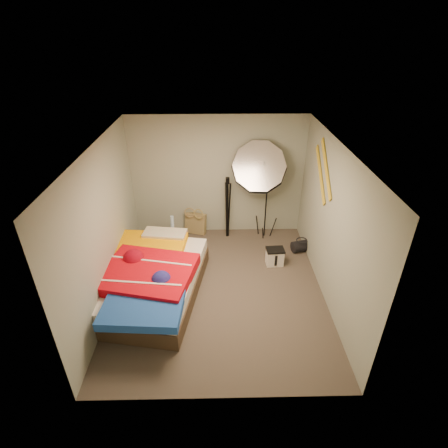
{
  "coord_description": "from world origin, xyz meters",
  "views": [
    {
      "loc": [
        -0.01,
        -4.62,
        3.96
      ],
      "look_at": [
        0.1,
        0.6,
        0.95
      ],
      "focal_mm": 28.0,
      "sensor_mm": 36.0,
      "label": 1
    }
  ],
  "objects_px": {
    "camera_case": "(275,257)",
    "camera_tripod": "(227,204)",
    "duffel_bag": "(301,246)",
    "tote_bag": "(196,223)",
    "photo_umbrella": "(259,168)",
    "wrapping_roll": "(173,231)",
    "bed": "(150,279)"
  },
  "relations": [
    {
      "from": "duffel_bag",
      "to": "camera_tripod",
      "type": "xyz_separation_m",
      "value": [
        -1.46,
        0.6,
        0.66
      ]
    },
    {
      "from": "duffel_bag",
      "to": "camera_tripod",
      "type": "height_order",
      "value": "camera_tripod"
    },
    {
      "from": "tote_bag",
      "to": "duffel_bag",
      "type": "relative_size",
      "value": 1.2
    },
    {
      "from": "tote_bag",
      "to": "camera_tripod",
      "type": "xyz_separation_m",
      "value": [
        0.68,
        -0.16,
        0.55
      ]
    },
    {
      "from": "wrapping_roll",
      "to": "duffel_bag",
      "type": "distance_m",
      "value": 2.6
    },
    {
      "from": "duffel_bag",
      "to": "bed",
      "type": "relative_size",
      "value": 0.15
    },
    {
      "from": "duffel_bag",
      "to": "photo_umbrella",
      "type": "xyz_separation_m",
      "value": [
        -0.86,
        0.49,
        1.46
      ]
    },
    {
      "from": "tote_bag",
      "to": "camera_case",
      "type": "height_order",
      "value": "tote_bag"
    },
    {
      "from": "camera_case",
      "to": "photo_umbrella",
      "type": "xyz_separation_m",
      "value": [
        -0.26,
        0.92,
        1.42
      ]
    },
    {
      "from": "tote_bag",
      "to": "camera_tripod",
      "type": "bearing_deg",
      "value": 5.18
    },
    {
      "from": "wrapping_roll",
      "to": "duffel_bag",
      "type": "xyz_separation_m",
      "value": [
        2.57,
        -0.3,
        -0.2
      ]
    },
    {
      "from": "wrapping_roll",
      "to": "camera_tripod",
      "type": "height_order",
      "value": "camera_tripod"
    },
    {
      "from": "tote_bag",
      "to": "bed",
      "type": "xyz_separation_m",
      "value": [
        -0.65,
        -1.99,
        0.1
      ]
    },
    {
      "from": "camera_case",
      "to": "camera_tripod",
      "type": "xyz_separation_m",
      "value": [
        -0.86,
        1.03,
        0.62
      ]
    },
    {
      "from": "camera_case",
      "to": "camera_tripod",
      "type": "bearing_deg",
      "value": 126.2
    },
    {
      "from": "bed",
      "to": "tote_bag",
      "type": "bearing_deg",
      "value": 71.81
    },
    {
      "from": "bed",
      "to": "photo_umbrella",
      "type": "height_order",
      "value": "photo_umbrella"
    },
    {
      "from": "camera_tripod",
      "to": "photo_umbrella",
      "type": "bearing_deg",
      "value": -10.18
    },
    {
      "from": "camera_case",
      "to": "duffel_bag",
      "type": "xyz_separation_m",
      "value": [
        0.6,
        0.43,
        -0.04
      ]
    },
    {
      "from": "photo_umbrella",
      "to": "bed",
      "type": "bearing_deg",
      "value": -138.19
    },
    {
      "from": "bed",
      "to": "photo_umbrella",
      "type": "bearing_deg",
      "value": 41.81
    },
    {
      "from": "tote_bag",
      "to": "bed",
      "type": "height_order",
      "value": "bed"
    },
    {
      "from": "tote_bag",
      "to": "bed",
      "type": "distance_m",
      "value": 2.09
    },
    {
      "from": "camera_case",
      "to": "bed",
      "type": "xyz_separation_m",
      "value": [
        -2.19,
        -0.8,
        0.17
      ]
    },
    {
      "from": "bed",
      "to": "photo_umbrella",
      "type": "xyz_separation_m",
      "value": [
        1.92,
        1.72,
        1.25
      ]
    },
    {
      "from": "tote_bag",
      "to": "camera_tripod",
      "type": "height_order",
      "value": "camera_tripod"
    },
    {
      "from": "tote_bag",
      "to": "photo_umbrella",
      "type": "relative_size",
      "value": 0.2
    },
    {
      "from": "tote_bag",
      "to": "wrapping_roll",
      "type": "height_order",
      "value": "wrapping_roll"
    },
    {
      "from": "duffel_bag",
      "to": "photo_umbrella",
      "type": "distance_m",
      "value": 1.77
    },
    {
      "from": "photo_umbrella",
      "to": "tote_bag",
      "type": "bearing_deg",
      "value": 168.18
    },
    {
      "from": "camera_case",
      "to": "camera_tripod",
      "type": "distance_m",
      "value": 1.47
    },
    {
      "from": "photo_umbrella",
      "to": "duffel_bag",
      "type": "bearing_deg",
      "value": -29.86
    }
  ]
}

